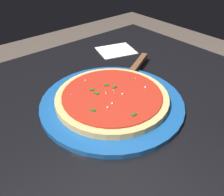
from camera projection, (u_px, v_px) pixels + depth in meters
name	position (u px, v px, depth m)	size (l,w,h in m)	color
restaurant_table	(123.00, 141.00, 0.70)	(0.90, 0.86, 0.74)	black
serving_plate	(112.00, 102.00, 0.61)	(0.36, 0.36, 0.01)	#195199
pizza	(112.00, 97.00, 0.60)	(0.28, 0.28, 0.02)	#DBB26B
pizza_server	(134.00, 69.00, 0.73)	(0.22, 0.14, 0.01)	silver
napkin_folded_right	(116.00, 51.00, 0.88)	(0.13, 0.11, 0.00)	white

